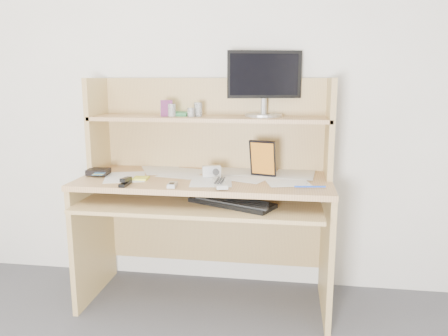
# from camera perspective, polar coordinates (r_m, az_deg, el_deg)

# --- Properties ---
(back_wall) EXTENTS (3.60, 0.04, 2.50)m
(back_wall) POSITION_cam_1_polar(r_m,az_deg,el_deg) (2.70, -1.30, 10.61)
(back_wall) COLOR white
(back_wall) RESTS_ON floor
(desk) EXTENTS (1.40, 0.70, 1.30)m
(desk) POSITION_cam_1_polar(r_m,az_deg,el_deg) (2.54, -2.15, -2.11)
(desk) COLOR tan
(desk) RESTS_ON floor
(paper_clutter) EXTENTS (1.32, 0.54, 0.01)m
(paper_clutter) POSITION_cam_1_polar(r_m,az_deg,el_deg) (2.45, -2.51, -1.22)
(paper_clutter) COLOR silver
(paper_clutter) RESTS_ON desk
(keyboard) EXTENTS (0.48, 0.34, 0.03)m
(keyboard) POSITION_cam_1_polar(r_m,az_deg,el_deg) (2.28, 1.03, -4.46)
(keyboard) COLOR black
(keyboard) RESTS_ON desk
(tv_remote) EXTENTS (0.11, 0.21, 0.02)m
(tv_remote) POSITION_cam_1_polar(r_m,az_deg,el_deg) (2.25, -0.56, -1.98)
(tv_remote) COLOR #ADAEA8
(tv_remote) RESTS_ON paper_clutter
(flip_phone) EXTENTS (0.04, 0.08, 0.02)m
(flip_phone) POSITION_cam_1_polar(r_m,az_deg,el_deg) (2.25, -6.77, -2.11)
(flip_phone) COLOR #B7B6B9
(flip_phone) RESTS_ON paper_clutter
(stapler) EXTENTS (0.03, 0.12, 0.04)m
(stapler) POSITION_cam_1_polar(r_m,az_deg,el_deg) (2.32, -12.76, -1.66)
(stapler) COLOR black
(stapler) RESTS_ON paper_clutter
(wallet) EXTENTS (0.13, 0.11, 0.03)m
(wallet) POSITION_cam_1_polar(r_m,az_deg,el_deg) (2.61, -16.08, -0.45)
(wallet) COLOR black
(wallet) RESTS_ON paper_clutter
(sticky_note_pad) EXTENTS (0.08, 0.08, 0.01)m
(sticky_note_pad) POSITION_cam_1_polar(r_m,az_deg,el_deg) (2.46, -10.81, -1.32)
(sticky_note_pad) COLOR #FFFA43
(sticky_note_pad) RESTS_ON desk
(digital_camera) EXTENTS (0.11, 0.07, 0.06)m
(digital_camera) POSITION_cam_1_polar(r_m,az_deg,el_deg) (2.44, -1.65, -0.41)
(digital_camera) COLOR silver
(digital_camera) RESTS_ON paper_clutter
(game_case) EXTENTS (0.15, 0.05, 0.21)m
(game_case) POSITION_cam_1_polar(r_m,az_deg,el_deg) (2.44, 5.07, 1.26)
(game_case) COLOR black
(game_case) RESTS_ON paper_clutter
(blue_pen) EXTENTS (0.16, 0.03, 0.01)m
(blue_pen) POSITION_cam_1_polar(r_m,az_deg,el_deg) (2.24, 11.17, -2.41)
(blue_pen) COLOR blue
(blue_pen) RESTS_ON paper_clutter
(card_box) EXTENTS (0.07, 0.03, 0.09)m
(card_box) POSITION_cam_1_polar(r_m,az_deg,el_deg) (2.56, -7.50, 7.74)
(card_box) COLOR maroon
(card_box) RESTS_ON desk
(shelf_book) EXTENTS (0.14, 0.19, 0.02)m
(shelf_book) POSITION_cam_1_polar(r_m,az_deg,el_deg) (2.64, -5.86, 7.07)
(shelf_book) COLOR #317C48
(shelf_book) RESTS_ON desk
(chip_stack_a) EXTENTS (0.04, 0.04, 0.05)m
(chip_stack_a) POSITION_cam_1_polar(r_m,az_deg,el_deg) (2.62, -7.89, 7.37)
(chip_stack_a) COLOR black
(chip_stack_a) RESTS_ON desk
(chip_stack_b) EXTENTS (0.05, 0.05, 0.07)m
(chip_stack_b) POSITION_cam_1_polar(r_m,az_deg,el_deg) (2.55, -6.84, 7.51)
(chip_stack_b) COLOR white
(chip_stack_b) RESTS_ON desk
(chip_stack_c) EXTENTS (0.05, 0.05, 0.05)m
(chip_stack_c) POSITION_cam_1_polar(r_m,az_deg,el_deg) (2.52, -4.33, 7.25)
(chip_stack_c) COLOR black
(chip_stack_c) RESTS_ON desk
(chip_stack_d) EXTENTS (0.06, 0.06, 0.08)m
(chip_stack_d) POSITION_cam_1_polar(r_m,az_deg,el_deg) (2.55, -3.40, 7.64)
(chip_stack_d) COLOR white
(chip_stack_d) RESTS_ON desk
(monitor) EXTENTS (0.42, 0.22, 0.37)m
(monitor) POSITION_cam_1_polar(r_m,az_deg,el_deg) (2.57, 5.28, 11.18)
(monitor) COLOR #BBBCC1
(monitor) RESTS_ON desk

